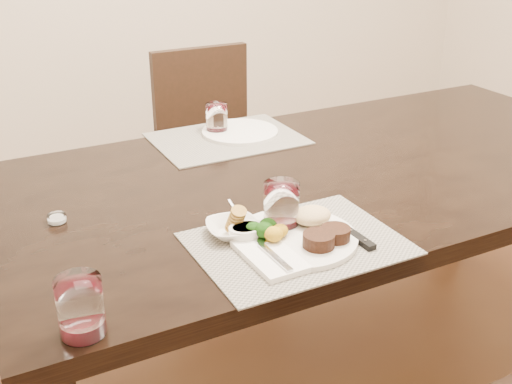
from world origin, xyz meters
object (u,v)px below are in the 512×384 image
chair_far (212,146)px  cracker_bowl (233,228)px  wine_glass_near (281,208)px  far_plate (240,132)px  dinner_plate (301,233)px  steak_knife (350,233)px

chair_far → cracker_bowl: (-0.46, -1.17, 0.27)m
cracker_bowl → wine_glass_near: (0.11, -0.02, 0.03)m
chair_far → far_plate: bearing=-103.9°
chair_far → wine_glass_near: 1.28m
chair_far → dinner_plate: chair_far is taller
dinner_plate → wine_glass_near: 0.08m
wine_glass_near → far_plate: 0.68m
steak_knife → cracker_bowl: 0.27m
dinner_plate → steak_knife: size_ratio=1.12×
dinner_plate → steak_knife: dinner_plate is taller
chair_far → steak_knife: 1.34m
chair_far → steak_knife: size_ratio=3.56×
dinner_plate → wine_glass_near: bearing=80.2°
chair_far → cracker_bowl: size_ratio=6.35×
dinner_plate → cracker_bowl: (-0.13, 0.09, 0.00)m
steak_knife → chair_far: bearing=78.9°
dinner_plate → far_plate: dinner_plate is taller
wine_glass_near → chair_far: bearing=73.9°
steak_knife → wine_glass_near: bearing=138.3°
chair_far → wine_glass_near: bearing=-106.1°
chair_far → steak_knife: chair_far is taller
chair_far → steak_knife: bearing=-99.7°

